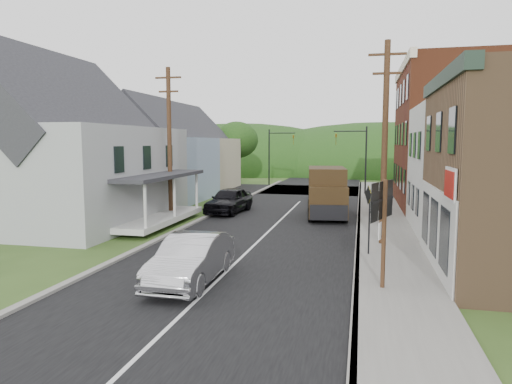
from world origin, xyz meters
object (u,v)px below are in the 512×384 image
Objects in this scene: silver_sedan at (191,259)px; route_sign_cluster at (383,218)px; dark_sedan at (229,200)px; warning_sign at (369,210)px; delivery_van at (327,192)px.

silver_sedan is 1.41× the size of route_sign_cluster.
dark_sedan is 1.76× the size of warning_sign.
warning_sign reaches higher than dark_sedan.
dark_sedan is 0.86× the size of delivery_van.
route_sign_cluster reaches higher than warning_sign.
silver_sedan is at bearing -154.67° from route_sign_cluster.
silver_sedan is 7.54m from warning_sign.
delivery_van is at bearing 3.12° from dark_sedan.
dark_sedan is 6.43m from delivery_van.
route_sign_cluster is at bearing -103.91° from warning_sign.
warning_sign reaches higher than silver_sedan.
delivery_van is 1.69× the size of route_sign_cluster.
silver_sedan is 6.30m from route_sign_cluster.
delivery_van is (3.36, 14.40, 0.77)m from silver_sedan.
route_sign_cluster is (6.09, 0.45, 1.55)m from silver_sedan.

